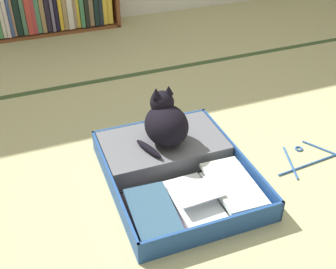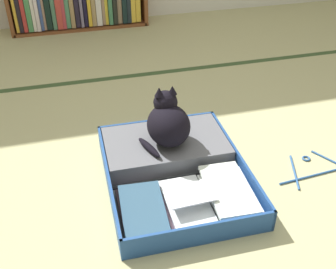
{
  "view_description": "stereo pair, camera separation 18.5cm",
  "coord_description": "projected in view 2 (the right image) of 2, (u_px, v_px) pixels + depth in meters",
  "views": [
    {
      "loc": [
        -0.73,
        -1.23,
        1.27
      ],
      "look_at": [
        -0.16,
        0.2,
        0.21
      ],
      "focal_mm": 44.4,
      "sensor_mm": 36.0,
      "label": 1
    },
    {
      "loc": [
        -0.55,
        -1.29,
        1.27
      ],
      "look_at": [
        -0.16,
        0.2,
        0.21
      ],
      "focal_mm": 44.4,
      "sensor_mm": 36.0,
      "label": 2
    }
  ],
  "objects": [
    {
      "name": "black_cat",
      "position": [
        167.0,
        122.0,
        1.95
      ],
      "size": [
        0.25,
        0.25,
        0.28
      ],
      "color": "black",
      "rests_on": "open_suitcase"
    },
    {
      "name": "ground_plane",
      "position": [
        213.0,
        193.0,
        1.86
      ],
      "size": [
        10.0,
        10.0,
        0.0
      ],
      "primitive_type": "plane",
      "color": "tan"
    },
    {
      "name": "tatami_border",
      "position": [
        151.0,
        73.0,
        2.85
      ],
      "size": [
        4.8,
        0.05,
        0.0
      ],
      "color": "#344A27",
      "rests_on": "ground_plane"
    },
    {
      "name": "clothes_hanger",
      "position": [
        316.0,
        168.0,
        2.0
      ],
      "size": [
        0.45,
        0.25,
        0.01
      ],
      "color": "#2C5794",
      "rests_on": "ground_plane"
    },
    {
      "name": "open_suitcase",
      "position": [
        173.0,
        167.0,
        1.94
      ],
      "size": [
        0.63,
        0.79,
        0.11
      ],
      "color": "navy",
      "rests_on": "ground_plane"
    }
  ]
}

